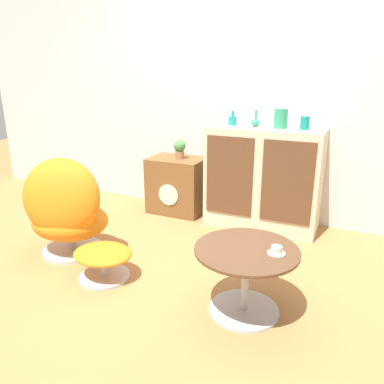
# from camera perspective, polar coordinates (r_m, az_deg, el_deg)

# --- Properties ---
(ground_plane) EXTENTS (12.00, 12.00, 0.00)m
(ground_plane) POSITION_cam_1_polar(r_m,az_deg,el_deg) (2.81, -5.33, -12.95)
(ground_plane) COLOR #A87542
(wall_back) EXTENTS (6.40, 0.06, 2.60)m
(wall_back) POSITION_cam_1_polar(r_m,az_deg,el_deg) (3.82, 6.05, 15.75)
(wall_back) COLOR silver
(wall_back) RESTS_ON ground_plane
(sideboard) EXTENTS (1.05, 0.46, 0.96)m
(sideboard) POSITION_cam_1_polar(r_m,az_deg,el_deg) (3.59, 10.80, 2.07)
(sideboard) COLOR beige
(sideboard) RESTS_ON ground_plane
(tv_console) EXTENTS (0.57, 0.42, 0.58)m
(tv_console) POSITION_cam_1_polar(r_m,az_deg,el_deg) (3.96, -2.22, 1.06)
(tv_console) COLOR brown
(tv_console) RESTS_ON ground_plane
(egg_chair) EXTENTS (0.76, 0.73, 0.84)m
(egg_chair) POSITION_cam_1_polar(r_m,az_deg,el_deg) (3.15, -18.64, -2.73)
(egg_chair) COLOR #B7B7BC
(egg_chair) RESTS_ON ground_plane
(ottoman) EXTENTS (0.44, 0.37, 0.24)m
(ottoman) POSITION_cam_1_polar(r_m,az_deg,el_deg) (2.80, -13.41, -9.68)
(ottoman) COLOR #B7B7BC
(ottoman) RESTS_ON ground_plane
(coffee_table) EXTENTS (0.63, 0.63, 0.43)m
(coffee_table) POSITION_cam_1_polar(r_m,az_deg,el_deg) (2.34, 8.17, -12.03)
(coffee_table) COLOR #B7B7BC
(coffee_table) RESTS_ON ground_plane
(vase_leftmost) EXTENTS (0.08, 0.08, 0.13)m
(vase_leftmost) POSITION_cam_1_polar(r_m,az_deg,el_deg) (3.57, 6.19, 10.81)
(vase_leftmost) COLOR teal
(vase_leftmost) RESTS_ON sideboard
(vase_inner_left) EXTENTS (0.07, 0.07, 0.15)m
(vase_inner_left) POSITION_cam_1_polar(r_m,az_deg,el_deg) (3.51, 9.67, 10.48)
(vase_inner_left) COLOR #2D8E6B
(vase_inner_left) RESTS_ON sideboard
(vase_inner_right) EXTENTS (0.12, 0.12, 0.17)m
(vase_inner_right) POSITION_cam_1_polar(r_m,az_deg,el_deg) (3.45, 13.37, 10.85)
(vase_inner_right) COLOR #2D8E6B
(vase_inner_right) RESTS_ON sideboard
(vase_rightmost) EXTENTS (0.08, 0.08, 0.12)m
(vase_rightmost) POSITION_cam_1_polar(r_m,az_deg,el_deg) (3.42, 16.82, 10.04)
(vase_rightmost) COLOR #147A75
(vase_rightmost) RESTS_ON sideboard
(potted_plant) EXTENTS (0.12, 0.12, 0.19)m
(potted_plant) POSITION_cam_1_polar(r_m,az_deg,el_deg) (3.85, -1.90, 6.70)
(potted_plant) COLOR #996B4C
(potted_plant) RESTS_ON tv_console
(teacup) EXTENTS (0.11, 0.11, 0.05)m
(teacup) POSITION_cam_1_polar(r_m,az_deg,el_deg) (2.24, 12.74, -8.73)
(teacup) COLOR silver
(teacup) RESTS_ON coffee_table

